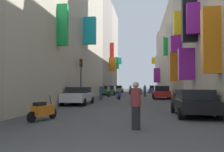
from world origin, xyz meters
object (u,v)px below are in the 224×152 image
object	(u,v)px
parked_car_white	(78,95)
scooter_blue	(118,95)
parked_car_black	(193,102)
scooter_orange	(43,110)
parked_car_green	(110,90)
pedestrian_far_away	(145,91)
scooter_red	(136,97)
parked_car_grey	(118,89)
scooter_black	(130,91)
pedestrian_near_right	(136,106)
traffic_light_near_corner	(81,73)
scooter_silver	(141,92)
pedestrian_mid_street	(109,91)
pedestrian_near_left	(101,93)
parked_car_red	(161,92)
pedestrian_crossing	(130,90)
scooter_white	(139,90)
parked_car_blue	(154,89)

from	to	relation	value
parked_car_white	scooter_blue	world-z (taller)	parked_car_white
parked_car_black	scooter_orange	distance (m)	7.65
parked_car_green	scooter_orange	distance (m)	28.49
scooter_blue	pedestrian_far_away	world-z (taller)	pedestrian_far_away
parked_car_black	scooter_red	xyz separation A→B (m)	(-3.28, 10.37, -0.28)
pedestrian_far_away	parked_car_grey	bearing A→B (deg)	106.26
scooter_red	scooter_blue	xyz separation A→B (m)	(-2.11, 4.11, -0.00)
scooter_red	pedestrian_far_away	size ratio (longest dim) A/B	1.03
parked_car_grey	scooter_black	xyz separation A→B (m)	(2.92, -6.77, -0.32)
scooter_blue	pedestrian_near_right	world-z (taller)	pedestrian_near_right
pedestrian_near_right	traffic_light_near_corner	distance (m)	15.27
scooter_silver	pedestrian_mid_street	bearing A→B (deg)	-111.06
scooter_silver	pedestrian_near_left	bearing A→B (deg)	-103.31
pedestrian_far_away	parked_car_black	bearing A→B (deg)	-83.43
parked_car_red	pedestrian_near_right	world-z (taller)	pedestrian_near_right
pedestrian_near_right	parked_car_red	bearing A→B (deg)	83.01
parked_car_black	pedestrian_crossing	bearing A→B (deg)	99.51
parked_car_black	scooter_orange	world-z (taller)	parked_car_black
scooter_white	parked_car_green	bearing A→B (deg)	-106.49
parked_car_white	scooter_white	bearing A→B (deg)	82.53
parked_car_green	pedestrian_mid_street	world-z (taller)	pedestrian_mid_street
scooter_black	pedestrian_mid_street	size ratio (longest dim) A/B	1.14
scooter_blue	scooter_black	world-z (taller)	same
scooter_white	pedestrian_crossing	distance (m)	13.24
pedestrian_near_right	traffic_light_near_corner	bearing A→B (deg)	112.14
pedestrian_mid_street	traffic_light_near_corner	world-z (taller)	traffic_light_near_corner
parked_car_red	pedestrian_far_away	xyz separation A→B (m)	(-1.88, 4.36, 0.03)
scooter_black	pedestrian_far_away	world-z (taller)	pedestrian_far_away
parked_car_blue	parked_car_black	xyz separation A→B (m)	(0.37, -37.09, -0.06)
pedestrian_far_away	parked_car_green	bearing A→B (deg)	133.89
parked_car_grey	pedestrian_near_left	distance (m)	26.62
scooter_red	scooter_white	distance (m)	30.59
pedestrian_mid_street	scooter_white	bearing A→B (deg)	80.46
parked_car_grey	pedestrian_near_right	bearing A→B (deg)	-83.51
scooter_silver	scooter_red	bearing A→B (deg)	-91.12
parked_car_black	pedestrian_near_left	xyz separation A→B (m)	(-7.08, 12.45, 0.07)
pedestrian_near_left	pedestrian_near_right	size ratio (longest dim) A/B	0.93
parked_car_black	scooter_red	bearing A→B (deg)	107.56
parked_car_blue	pedestrian_near_right	bearing A→B (deg)	-93.52
parked_car_white	pedestrian_near_right	size ratio (longest dim) A/B	2.55
scooter_silver	pedestrian_mid_street	distance (m)	11.91
parked_car_green	parked_car_white	bearing A→B (deg)	-90.23
parked_car_grey	scooter_orange	xyz separation A→B (m)	(0.60, -41.54, -0.32)
parked_car_grey	pedestrian_mid_street	bearing A→B (deg)	-88.13
scooter_orange	traffic_light_near_corner	world-z (taller)	traffic_light_near_corner
parked_car_blue	parked_car_red	distance (m)	21.26
parked_car_grey	parked_car_blue	distance (m)	7.71
scooter_silver	traffic_light_near_corner	distance (m)	21.25
parked_car_white	traffic_light_near_corner	xyz separation A→B (m)	(-0.62, 3.22, 2.07)
scooter_red	pedestrian_near_right	size ratio (longest dim) A/B	0.97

